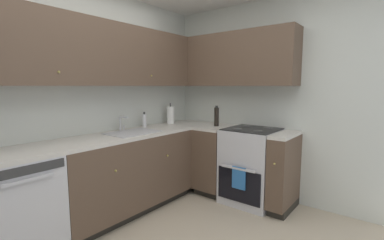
{
  "coord_description": "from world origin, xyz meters",
  "views": [
    {
      "loc": [
        -1.46,
        -1.31,
        1.45
      ],
      "look_at": [
        0.97,
        0.61,
        1.06
      ],
      "focal_mm": 25.34,
      "sensor_mm": 36.0,
      "label": 1
    }
  ],
  "objects": [
    {
      "name": "upper_cabinets_right",
      "position": [
        1.71,
        0.57,
        1.79
      ],
      "size": [
        0.32,
        1.78,
        0.68
      ],
      "color": "brown"
    },
    {
      "name": "soap_bottle",
      "position": [
        0.9,
        1.34,
        1.01
      ],
      "size": [
        0.05,
        0.05,
        0.2
      ],
      "color": "silver",
      "rests_on": "countertop_back"
    },
    {
      "name": "lower_cabinets_back",
      "position": [
        0.44,
        1.16,
        0.45
      ],
      "size": [
        1.66,
        0.62,
        0.88
      ],
      "color": "brown",
      "rests_on": "ground_plane"
    },
    {
      "name": "faucet",
      "position": [
        0.54,
        1.33,
        1.03
      ],
      "size": [
        0.07,
        0.16,
        0.18
      ],
      "color": "silver",
      "rests_on": "countertop_back"
    },
    {
      "name": "paper_towel_roll",
      "position": [
        1.38,
        1.32,
        1.04
      ],
      "size": [
        0.11,
        0.11,
        0.3
      ],
      "color": "white",
      "rests_on": "countertop_back"
    },
    {
      "name": "sink",
      "position": [
        0.53,
        1.13,
        0.88
      ],
      "size": [
        0.57,
        0.4,
        0.1
      ],
      "color": "#B7B7BC",
      "rests_on": "countertop_back"
    },
    {
      "name": "upper_cabinets_back",
      "position": [
        0.28,
        1.3,
        1.79
      ],
      "size": [
        2.54,
        0.34,
        0.68
      ],
      "color": "brown"
    },
    {
      "name": "wall_back",
      "position": [
        0.0,
        1.48,
        1.27
      ],
      "size": [
        3.85,
        0.05,
        2.53
      ],
      "primitive_type": "cube",
      "color": "silver",
      "rests_on": "ground_plane"
    },
    {
      "name": "wall_right",
      "position": [
        1.9,
        0.0,
        1.27
      ],
      "size": [
        0.05,
        3.02,
        2.53
      ],
      "primitive_type": "cube",
      "color": "silver",
      "rests_on": "ground_plane"
    },
    {
      "name": "oil_bottle",
      "position": [
        1.57,
        0.66,
        1.05
      ],
      "size": [
        0.06,
        0.06,
        0.27
      ],
      "color": "black",
      "rests_on": "countertop_right"
    },
    {
      "name": "countertop_right",
      "position": [
        1.57,
        0.35,
        0.9
      ],
      "size": [
        0.6,
        1.23,
        0.03
      ],
      "color": "beige",
      "rests_on": "lower_cabinets_right"
    },
    {
      "name": "lower_cabinets_right",
      "position": [
        1.58,
        0.35,
        0.45
      ],
      "size": [
        0.62,
        1.23,
        0.88
      ],
      "color": "brown",
      "rests_on": "ground_plane"
    },
    {
      "name": "dishwasher",
      "position": [
        -0.69,
        1.16,
        0.44
      ],
      "size": [
        0.6,
        0.63,
        0.88
      ],
      "color": "silver",
      "rests_on": "ground_plane"
    },
    {
      "name": "countertop_back",
      "position": [
        0.44,
        1.16,
        0.9
      ],
      "size": [
        2.86,
        0.6,
        0.03
      ],
      "primitive_type": "cube",
      "color": "beige",
      "rests_on": "lower_cabinets_back"
    },
    {
      "name": "oven_range",
      "position": [
        1.59,
        0.15,
        0.47
      ],
      "size": [
        0.68,
        0.62,
        1.07
      ],
      "color": "silver",
      "rests_on": "ground_plane"
    }
  ]
}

